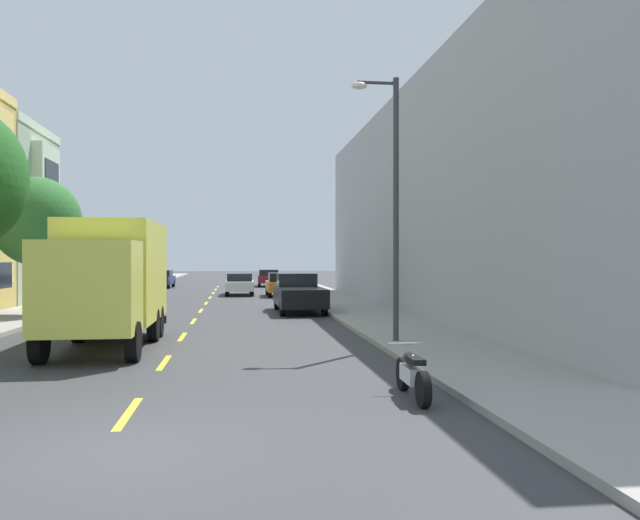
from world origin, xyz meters
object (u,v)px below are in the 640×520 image
Objects in this scene: street_lamp at (391,190)px; parked_sedan_burgundy at (269,278)px; parked_sedan_navy at (161,279)px; parked_hatchback_champagne at (131,287)px; delivery_box_truck at (110,276)px; moving_white_sedan at (240,284)px; street_tree_third at (37,222)px; parked_hatchback_orange at (281,284)px; parked_pickup_black at (299,294)px; parked_motorcycle at (412,375)px.

street_lamp reaches higher than parked_sedan_burgundy.
street_lamp is 37.71m from parked_sedan_navy.
parked_sedan_burgundy is at bearing 92.54° from street_lamp.
parked_hatchback_champagne is at bearing 116.26° from street_lamp.
moving_white_sedan is (3.60, 24.39, -1.20)m from delivery_box_truck.
street_tree_third is 17.55m from parked_hatchback_orange.
parked_hatchback_orange is at bearing -55.07° from parked_sedan_navy.
parked_hatchback_orange is (-0.05, 11.87, -0.07)m from parked_pickup_black.
parked_pickup_black is at bearing 90.99° from parked_motorcycle.
parked_sedan_navy is at bearing 119.99° from moving_white_sedan.
delivery_box_truck is (4.60, -9.10, -1.98)m from street_tree_third.
parked_hatchback_orange is (-1.58, 23.37, -3.61)m from street_lamp.
parked_sedan_navy reaches higher than parked_motorcycle.
parked_motorcycle is at bearing -89.01° from parked_pickup_black.
parked_hatchback_champagne is at bearing 80.07° from street_tree_third.
street_lamp reaches higher than parked_hatchback_orange.
parked_pickup_black is at bearing 59.80° from delivery_box_truck.
street_tree_third is 0.76× the size of street_lamp.
moving_white_sedan is at bearing 95.29° from parked_motorcycle.
street_lamp is at bearing -86.14° from parked_hatchback_orange.
parked_sedan_navy is (-2.68, 35.27, -1.20)m from delivery_box_truck.
parked_hatchback_orange is 30.07m from parked_motorcycle.
parked_sedan_navy is 2.22× the size of parked_motorcycle.
parked_pickup_black is 1.18× the size of moving_white_sedan.
parked_motorcycle is (0.31, -18.20, -0.42)m from parked_pickup_black.
parked_hatchback_champagne reaches higher than parked_sedan_navy.
parked_sedan_navy is 12.56m from moving_white_sedan.
street_tree_third is at bearing -171.49° from parked_pickup_black.
delivery_box_truck is at bearing -63.18° from street_tree_third.
street_lamp is at bearing -5.78° from delivery_box_truck.
parked_sedan_burgundy is at bearing 69.07° from street_tree_third.
delivery_box_truck is at bearing -85.66° from parked_sedan_navy.
street_lamp is 3.58× the size of parked_motorcycle.
parked_pickup_black is 11.87m from parked_hatchback_orange.
parked_pickup_black is at bearing 8.51° from street_tree_third.
moving_white_sedan is 2.19× the size of parked_motorcycle.
parked_sedan_burgundy is (8.76, 1.74, 0.00)m from parked_sedan_navy.
parked_hatchback_orange reaches higher than parked_sedan_navy.
moving_white_sedan is at bearing 81.60° from delivery_box_truck.
parked_sedan_burgundy is at bearing 90.34° from parked_pickup_black.
parked_sedan_navy is 1.00× the size of parked_sedan_burgundy.
parked_hatchback_champagne is 29.25m from parked_motorcycle.
street_lamp is 8.16m from delivery_box_truck.
parked_pickup_black is at bearing -47.16° from parked_hatchback_champagne.
parked_sedan_burgundy is (-0.16, 26.29, -0.08)m from parked_pickup_black.
parked_hatchback_orange is at bearing 93.86° from street_lamp.
delivery_box_truck is 10.06m from parked_motorcycle.
parked_hatchback_orange is at bearing -35.00° from moving_white_sedan.
parked_hatchback_orange is 0.88× the size of parked_sedan_burgundy.
parked_hatchback_champagne is at bearing -117.54° from parked_sedan_burgundy.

